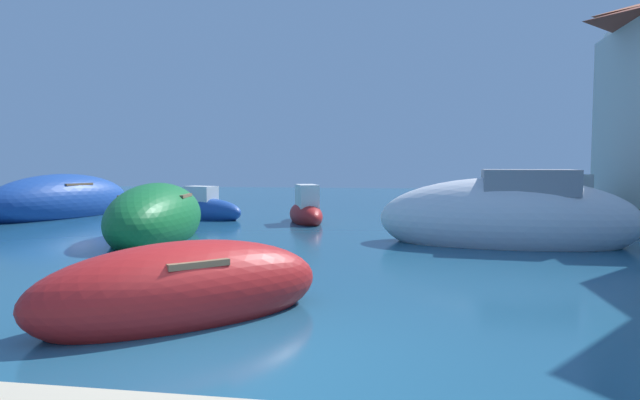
% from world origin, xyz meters
% --- Properties ---
extents(ground, '(80.00, 80.00, 0.00)m').
position_xyz_m(ground, '(0.00, 0.00, 0.00)').
color(ground, '#1E5170').
extents(moored_boat_0, '(3.12, 5.85, 1.96)m').
position_xyz_m(moored_boat_0, '(-5.17, 8.60, 0.54)').
color(moored_boat_0, '#197233').
rests_on(moored_boat_0, ground).
extents(moored_boat_1, '(4.79, 4.44, 2.04)m').
position_xyz_m(moored_boat_1, '(6.81, 15.15, 0.57)').
color(moored_boat_1, '#197233').
rests_on(moored_boat_1, ground).
extents(moored_boat_2, '(6.56, 3.00, 2.39)m').
position_xyz_m(moored_boat_2, '(4.14, 8.87, 0.67)').
color(moored_boat_2, white).
rests_on(moored_boat_2, ground).
extents(moored_boat_3, '(3.27, 2.04, 1.43)m').
position_xyz_m(moored_boat_3, '(-5.73, 13.76, 0.35)').
color(moored_boat_3, '#1E479E').
rests_on(moored_boat_3, ground).
extents(moored_boat_4, '(3.79, 6.76, 2.13)m').
position_xyz_m(moored_boat_4, '(-11.52, 13.75, 0.59)').
color(moored_boat_4, '#1E479E').
rests_on(moored_boat_4, ground).
extents(moored_boat_6, '(3.91, 3.77, 1.33)m').
position_xyz_m(moored_boat_6, '(-1.29, 1.34, 0.37)').
color(moored_boat_6, '#B21E1E').
rests_on(moored_boat_6, ground).
extents(moored_boat_7, '(2.04, 3.18, 1.53)m').
position_xyz_m(moored_boat_7, '(-1.83, 13.12, 0.37)').
color(moored_boat_7, '#B21E1E').
rests_on(moored_boat_7, ground).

